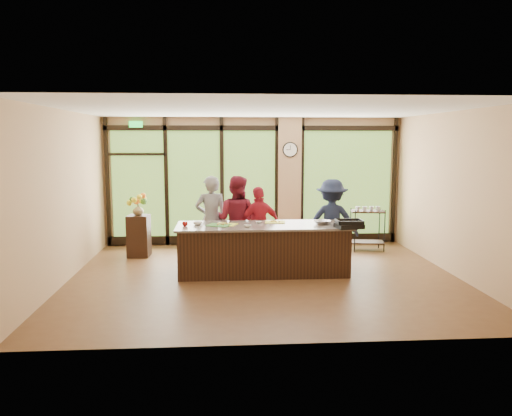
{
  "coord_description": "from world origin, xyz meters",
  "views": [
    {
      "loc": [
        -0.77,
        -8.78,
        2.48
      ],
      "look_at": [
        -0.12,
        0.4,
        1.22
      ],
      "focal_mm": 35.0,
      "sensor_mm": 36.0,
      "label": 1
    }
  ],
  "objects": [
    {
      "name": "cutting_board_center",
      "position": [
        -0.69,
        0.35,
        0.93
      ],
      "size": [
        0.47,
        0.42,
        0.01
      ],
      "primitive_type": "cube",
      "rotation": [
        0.0,
        0.0,
        -0.4
      ],
      "color": "yellow",
      "rests_on": "countertop"
    },
    {
      "name": "wall_clock",
      "position": [
        0.85,
        2.87,
        2.25
      ],
      "size": [
        0.36,
        0.04,
        0.36
      ],
      "color": "black",
      "rests_on": "window_wall"
    },
    {
      "name": "island_base",
      "position": [
        0.0,
        0.3,
        0.44
      ],
      "size": [
        3.1,
        1.0,
        0.88
      ],
      "primitive_type": "cube",
      "color": "black",
      "rests_on": "floor"
    },
    {
      "name": "flower_vase",
      "position": [
        -2.54,
        1.84,
        1.01
      ],
      "size": [
        0.3,
        0.3,
        0.24
      ],
      "primitive_type": "imported",
      "rotation": [
        0.0,
        0.0,
        0.41
      ],
      "color": "olive",
      "rests_on": "flower_stand"
    },
    {
      "name": "prep_bowl_mid",
      "position": [
        -0.3,
        0.05,
        0.94
      ],
      "size": [
        0.16,
        0.16,
        0.04
      ],
      "primitive_type": "imported",
      "rotation": [
        0.0,
        0.0,
        -0.25
      ],
      "color": "silver",
      "rests_on": "countertop"
    },
    {
      "name": "cook_midleft",
      "position": [
        -0.47,
        1.1,
        0.89
      ],
      "size": [
        1.05,
        0.95,
        1.77
      ],
      "primitive_type": "imported",
      "rotation": [
        0.0,
        0.0,
        2.75
      ],
      "color": "maroon",
      "rests_on": "floor"
    },
    {
      "name": "window_wall",
      "position": [
        0.16,
        2.95,
        1.39
      ],
      "size": [
        6.9,
        0.12,
        3.0
      ],
      "color": "tan",
      "rests_on": "floor"
    },
    {
      "name": "cutting_board_left",
      "position": [
        -0.82,
        0.26,
        0.93
      ],
      "size": [
        0.5,
        0.45,
        0.01
      ],
      "primitive_type": "cube",
      "rotation": [
        0.0,
        0.0,
        -0.43
      ],
      "color": "#3E8831",
      "rests_on": "countertop"
    },
    {
      "name": "red_ramekin",
      "position": [
        -1.43,
        0.22,
        0.96
      ],
      "size": [
        0.13,
        0.13,
        0.08
      ],
      "primitive_type": "imported",
      "rotation": [
        0.0,
        0.0,
        0.37
      ],
      "color": "#A61310",
      "rests_on": "countertop"
    },
    {
      "name": "cutting_board_right",
      "position": [
        0.25,
        0.55,
        0.93
      ],
      "size": [
        0.41,
        0.33,
        0.01
      ],
      "primitive_type": "cube",
      "rotation": [
        0.0,
        0.0,
        -0.13
      ],
      "color": "yellow",
      "rests_on": "countertop"
    },
    {
      "name": "right_wall",
      "position": [
        3.5,
        0.0,
        1.5
      ],
      "size": [
        0.0,
        6.0,
        6.0
      ],
      "primitive_type": "plane",
      "rotation": [
        1.57,
        0.0,
        -1.57
      ],
      "color": "tan",
      "rests_on": "floor"
    },
    {
      "name": "mixing_bowl",
      "position": [
        1.1,
        0.27,
        0.96
      ],
      "size": [
        0.39,
        0.39,
        0.07
      ],
      "primitive_type": "imported",
      "rotation": [
        0.0,
        0.0,
        0.39
      ],
      "color": "silver",
      "rests_on": "countertop"
    },
    {
      "name": "countertop",
      "position": [
        0.0,
        0.3,
        0.9
      ],
      "size": [
        3.2,
        1.1,
        0.04
      ],
      "primitive_type": "cube",
      "color": "slate",
      "rests_on": "island_base"
    },
    {
      "name": "left_wall",
      "position": [
        -3.5,
        0.0,
        1.5
      ],
      "size": [
        0.0,
        6.0,
        6.0
      ],
      "primitive_type": "plane",
      "rotation": [
        1.57,
        0.0,
        1.57
      ],
      "color": "tan",
      "rests_on": "floor"
    },
    {
      "name": "back_wall",
      "position": [
        0.0,
        3.0,
        1.5
      ],
      "size": [
        7.0,
        0.0,
        7.0
      ],
      "primitive_type": "plane",
      "rotation": [
        1.57,
        0.0,
        0.0
      ],
      "color": "tan",
      "rests_on": "floor"
    },
    {
      "name": "ceiling",
      "position": [
        0.0,
        0.0,
        3.0
      ],
      "size": [
        7.0,
        7.0,
        0.0
      ],
      "primitive_type": "plane",
      "rotation": [
        3.14,
        0.0,
        0.0
      ],
      "color": "silver",
      "rests_on": "back_wall"
    },
    {
      "name": "floor",
      "position": [
        0.0,
        0.0,
        0.0
      ],
      "size": [
        7.0,
        7.0,
        0.0
      ],
      "primitive_type": "plane",
      "color": "#54341D",
      "rests_on": "ground"
    },
    {
      "name": "flower_stand",
      "position": [
        -2.54,
        1.84,
        0.45
      ],
      "size": [
        0.47,
        0.47,
        0.89
      ],
      "primitive_type": "cube",
      "rotation": [
        0.0,
        0.0,
        -0.07
      ],
      "color": "black",
      "rests_on": "floor"
    },
    {
      "name": "prep_bowl_near",
      "position": [
        -1.21,
        0.37,
        0.95
      ],
      "size": [
        0.19,
        0.19,
        0.05
      ],
      "primitive_type": "imported",
      "rotation": [
        0.0,
        0.0,
        -0.18
      ],
      "color": "silver",
      "rests_on": "countertop"
    },
    {
      "name": "bar_cart",
      "position": [
        2.51,
        2.07,
        0.6
      ],
      "size": [
        0.79,
        0.53,
        1.0
      ],
      "rotation": [
        0.0,
        0.0,
        -0.16
      ],
      "color": "black",
      "rests_on": "floor"
    },
    {
      "name": "prep_bowl_far",
      "position": [
        -0.06,
        0.48,
        0.93
      ],
      "size": [
        0.14,
        0.14,
        0.03
      ],
      "primitive_type": "imported",
      "rotation": [
        0.0,
        0.0,
        -0.19
      ],
      "color": "silver",
      "rests_on": "countertop"
    },
    {
      "name": "cook_left",
      "position": [
        -0.97,
        1.13,
        0.89
      ],
      "size": [
        0.67,
        0.46,
        1.78
      ],
      "primitive_type": "imported",
      "rotation": [
        0.0,
        0.0,
        3.19
      ],
      "color": "slate",
      "rests_on": "floor"
    },
    {
      "name": "cook_right",
      "position": [
        1.45,
        1.02,
        0.85
      ],
      "size": [
        1.18,
        0.8,
        1.7
      ],
      "primitive_type": "imported",
      "rotation": [
        0.0,
        0.0,
        2.98
      ],
      "color": "#192038",
      "rests_on": "floor"
    },
    {
      "name": "cook_midright",
      "position": [
        -0.02,
        1.02,
        0.78
      ],
      "size": [
        0.99,
        0.66,
        1.56
      ],
      "primitive_type": "imported",
      "rotation": [
        0.0,
        0.0,
        3.48
      ],
      "color": "#A91A2A",
      "rests_on": "floor"
    },
    {
      "name": "roasting_pan",
      "position": [
        1.5,
        -0.17,
        0.96
      ],
      "size": [
        0.5,
        0.42,
        0.08
      ],
      "primitive_type": "cube",
      "rotation": [
        0.0,
        0.0,
        0.16
      ],
      "color": "black",
      "rests_on": "countertop"
    }
  ]
}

